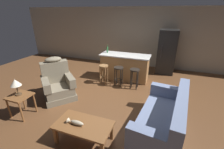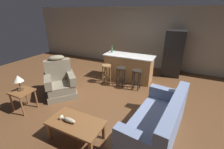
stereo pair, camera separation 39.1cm
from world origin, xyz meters
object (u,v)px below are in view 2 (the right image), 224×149
fish_figurine (68,120)px  table_lamp (18,79)px  bar_stool_left (107,71)px  bar_stool_right (137,76)px  bottle_tall_green (112,50)px  couch (158,123)px  bar_stool_middle (121,73)px  recliner_near_lamp (60,82)px  coffee_table (76,124)px  refrigerator (173,54)px  end_table (23,94)px  kitchen_island (128,67)px

fish_figurine → table_lamp: bearing=171.2°
bar_stool_left → bar_stool_right: bearing=0.0°
bottle_tall_green → bar_stool_left: bearing=-79.2°
couch → bar_stool_middle: couch is taller
fish_figurine → bar_stool_right: (0.57, 2.61, 0.01)m
couch → bar_stool_left: couch is taller
couch → recliner_near_lamp: bearing=-1.7°
fish_figurine → bar_stool_middle: size_ratio=0.50×
coffee_table → table_lamp: table_lamp is taller
bar_stool_middle → refrigerator: 2.37m
couch → fish_figurine: bearing=34.5°
bar_stool_left → bottle_tall_green: bottle_tall_green is taller
recliner_near_lamp → couch: bearing=32.6°
refrigerator → bottle_tall_green: refrigerator is taller
recliner_near_lamp → bottle_tall_green: bottle_tall_green is taller
bar_stool_left → fish_figurine: bearing=-78.6°
fish_figurine → bar_stool_right: bearing=77.7°
couch → bar_stool_left: bearing=-33.3°
bottle_tall_green → bar_stool_right: bearing=-29.8°
recliner_near_lamp → bar_stool_right: recliner_near_lamp is taller
recliner_near_lamp → bar_stool_left: size_ratio=1.76×
bar_stool_left → recliner_near_lamp: bearing=-124.3°
couch → table_lamp: bearing=16.5°
end_table → bar_stool_left: bearing=63.5°
table_lamp → kitchen_island: size_ratio=0.23×
end_table → bar_stool_right: bar_stool_right is taller
bar_stool_left → bar_stool_middle: (0.55, 0.00, 0.00)m
table_lamp → recliner_near_lamp: bearing=73.1°
bar_stool_right → bottle_tall_green: (-1.23, 0.71, 0.59)m
couch → kitchen_island: (-1.52, 2.42, 0.14)m
bar_stool_left → bar_stool_middle: bearing=0.0°
coffee_table → bar_stool_middle: (-0.12, 2.56, 0.11)m
end_table → recliner_near_lamp: bearing=75.2°
couch → end_table: 3.34m
recliner_near_lamp → refrigerator: size_ratio=0.68×
refrigerator → fish_figurine: bearing=-108.2°
end_table → bar_stool_left: 2.63m
bar_stool_middle → table_lamp: bearing=-127.0°
fish_figurine → couch: (1.58, 0.82, -0.12)m
table_lamp → bottle_tall_green: 3.24m
bar_stool_left → bar_stool_middle: 0.55m
bar_stool_left → kitchen_island: bearing=47.0°
table_lamp → bottle_tall_green: bottle_tall_green is taller
table_lamp → coffee_table: bearing=-6.5°
coffee_table → bar_stool_left: size_ratio=1.62×
end_table → fish_figurine: bearing=-8.5°
end_table → bar_stool_middle: bearing=53.8°
table_lamp → bottle_tall_green: (1.08, 3.05, 0.19)m
bar_stool_middle → coffee_table: bearing=-87.4°
bar_stool_left → bottle_tall_green: 0.93m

